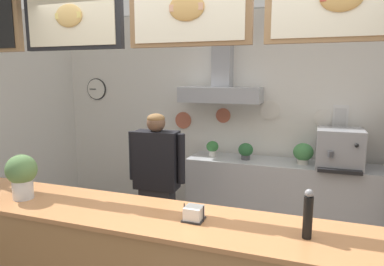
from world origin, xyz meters
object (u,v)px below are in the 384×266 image
Objects in this scene: shop_worker at (157,185)px; potted_thyme at (212,148)px; potted_sage at (303,153)px; pepper_grinder at (308,214)px; basil_vase at (22,175)px; napkin_holder at (194,214)px; espresso_machine at (339,148)px; potted_oregano at (246,151)px.

shop_worker reaches higher than potted_thyme.
pepper_grinder reaches higher than potted_sage.
basil_vase reaches higher than potted_thyme.
basil_vase is (-1.91, -2.36, 0.18)m from potted_sage.
espresso_machine is at bearing 67.05° from napkin_holder.
basil_vase is at bearing -178.82° from pepper_grinder.
potted_sage is 3.04m from basil_vase.
espresso_machine is 2.21× the size of potted_sage.
potted_thyme is at bearing 178.89° from potted_oregano.
pepper_grinder reaches higher than potted_oregano.
espresso_machine is 1.94× the size of pepper_grinder.
potted_thyme is 2.37m from napkin_holder.
basil_vase reaches higher than potted_sage.
potted_sage is at bearing 75.90° from napkin_holder.
pepper_grinder reaches higher than potted_thyme.
napkin_holder is at bearing 178.70° from pepper_grinder.
espresso_machine is 4.07× the size of napkin_holder.
napkin_holder is at bearing -112.95° from espresso_machine.
pepper_grinder is at bearing -61.79° from potted_thyme.
shop_worker is 2.13m from espresso_machine.
potted_sage is 1.21× the size of potted_oregano.
espresso_machine reaches higher than potted_oregano.
napkin_holder is at bearing -104.10° from potted_sage.
potted_oregano is at bearing -1.11° from potted_thyme.
basil_vase is at bearing -177.54° from napkin_holder.
espresso_machine is at bearing 0.14° from potted_oregano.
potted_sage is 0.88× the size of pepper_grinder.
potted_oregano is 0.44m from potted_thyme.
espresso_machine is 1.67× the size of basil_vase.
napkin_holder is (0.12, -2.29, 0.06)m from potted_oregano.
potted_oregano is 0.63× the size of basil_vase.
basil_vase is at bearing 62.79° from shop_worker.
espresso_machine is (1.78, 1.14, 0.28)m from shop_worker.
shop_worker is 2.82× the size of espresso_machine.
potted_thyme is at bearing -106.45° from shop_worker.
pepper_grinder is (-0.28, -2.31, 0.06)m from espresso_machine.
espresso_machine is 1.09m from potted_oregano.
espresso_machine is at bearing -0.22° from potted_thyme.
espresso_machine is 0.40m from potted_sage.
potted_thyme is 2.63m from pepper_grinder.
basil_vase is at bearing -129.09° from potted_sage.
basil_vase is (-1.34, -0.06, 0.14)m from napkin_holder.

